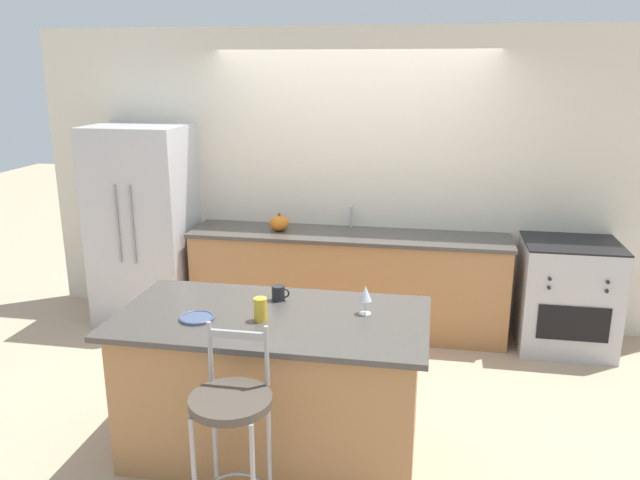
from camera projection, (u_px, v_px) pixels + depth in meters
ground_plane at (341, 343)px, 5.49m from camera, size 18.00×18.00×0.00m
wall_back at (353, 179)px, 5.74m from camera, size 6.00×0.07×2.70m
back_counter at (348, 281)px, 5.70m from camera, size 2.86×0.63×0.92m
sink_faucet at (351, 213)px, 5.72m from camera, size 0.02×0.13×0.22m
kitchen_island at (273, 384)px, 3.85m from camera, size 1.87×0.98×0.92m
refrigerator at (144, 225)px, 5.84m from camera, size 0.87×0.73×1.85m
oven_range at (567, 295)px, 5.32m from camera, size 0.78×0.69×0.94m
bar_stool_near at (232, 422)px, 3.12m from camera, size 0.42×0.42×1.11m
dinner_plate at (197, 318)px, 3.67m from camera, size 0.21×0.21×0.02m
wine_glass at (365, 294)px, 3.72m from camera, size 0.08×0.08×0.18m
coffee_mug at (279, 293)px, 3.96m from camera, size 0.12×0.08×0.10m
tumbler_cup at (260, 309)px, 3.63m from camera, size 0.08×0.08×0.14m
pumpkin_decoration at (279, 223)px, 5.64m from camera, size 0.18×0.18×0.16m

